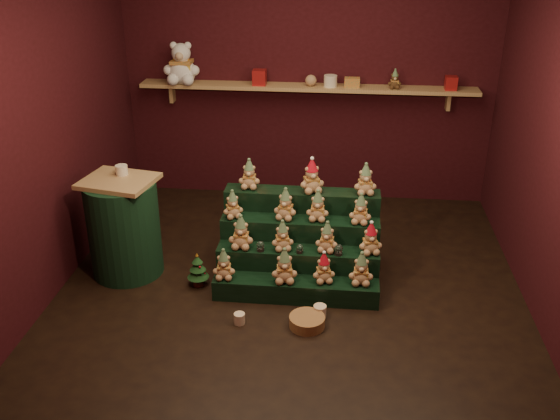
# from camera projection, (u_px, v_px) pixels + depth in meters

# --- Properties ---
(ground) EXTENTS (4.00, 4.00, 0.00)m
(ground) POSITION_uv_depth(u_px,v_px,m) (291.00, 285.00, 5.52)
(ground) COLOR black
(ground) RESTS_ON ground
(back_wall) EXTENTS (4.00, 0.10, 2.80)m
(back_wall) POSITION_uv_depth(u_px,v_px,m) (308.00, 74.00, 6.76)
(back_wall) COLOR black
(back_wall) RESTS_ON ground
(front_wall) EXTENTS (4.00, 0.10, 2.80)m
(front_wall) POSITION_uv_depth(u_px,v_px,m) (257.00, 264.00, 3.08)
(front_wall) COLOR black
(front_wall) RESTS_ON ground
(left_wall) EXTENTS (0.10, 4.00, 2.80)m
(left_wall) POSITION_uv_depth(u_px,v_px,m) (44.00, 125.00, 5.11)
(left_wall) COLOR black
(left_wall) RESTS_ON ground
(back_shelf) EXTENTS (3.60, 0.26, 0.24)m
(back_shelf) POSITION_uv_depth(u_px,v_px,m) (307.00, 88.00, 6.65)
(back_shelf) COLOR tan
(back_shelf) RESTS_ON ground
(riser_tier_front) EXTENTS (1.40, 0.22, 0.18)m
(riser_tier_front) POSITION_uv_depth(u_px,v_px,m) (296.00, 290.00, 5.28)
(riser_tier_front) COLOR black
(riser_tier_front) RESTS_ON ground
(riser_tier_midfront) EXTENTS (1.40, 0.22, 0.36)m
(riser_tier_midfront) POSITION_uv_depth(u_px,v_px,m) (298.00, 267.00, 5.44)
(riser_tier_midfront) COLOR black
(riser_tier_midfront) RESTS_ON ground
(riser_tier_midback) EXTENTS (1.40, 0.22, 0.54)m
(riser_tier_midback) POSITION_uv_depth(u_px,v_px,m) (300.00, 246.00, 5.60)
(riser_tier_midback) COLOR black
(riser_tier_midback) RESTS_ON ground
(riser_tier_back) EXTENTS (1.40, 0.22, 0.72)m
(riser_tier_back) POSITION_uv_depth(u_px,v_px,m) (302.00, 226.00, 5.76)
(riser_tier_back) COLOR black
(riser_tier_back) RESTS_ON ground
(teddy_0) EXTENTS (0.20, 0.19, 0.26)m
(teddy_0) POSITION_uv_depth(u_px,v_px,m) (224.00, 264.00, 5.23)
(teddy_0) COLOR #A57C5C
(teddy_0) RESTS_ON riser_tier_front
(teddy_1) EXTENTS (0.24, 0.22, 0.30)m
(teddy_1) POSITION_uv_depth(u_px,v_px,m) (284.00, 266.00, 5.17)
(teddy_1) COLOR #A57C5C
(teddy_1) RESTS_ON riser_tier_front
(teddy_2) EXTENTS (0.22, 0.21, 0.26)m
(teddy_2) POSITION_uv_depth(u_px,v_px,m) (324.00, 268.00, 5.18)
(teddy_2) COLOR #A57C5C
(teddy_2) RESTS_ON riser_tier_front
(teddy_3) EXTENTS (0.21, 0.19, 0.28)m
(teddy_3) POSITION_uv_depth(u_px,v_px,m) (361.00, 268.00, 5.14)
(teddy_3) COLOR #A57C5C
(teddy_3) RESTS_ON riser_tier_front
(teddy_4) EXTENTS (0.21, 0.19, 0.30)m
(teddy_4) POSITION_uv_depth(u_px,v_px,m) (241.00, 232.00, 5.33)
(teddy_4) COLOR #A57C5C
(teddy_4) RESTS_ON riser_tier_midfront
(teddy_5) EXTENTS (0.22, 0.21, 0.26)m
(teddy_5) POSITION_uv_depth(u_px,v_px,m) (282.00, 235.00, 5.31)
(teddy_5) COLOR #A57C5C
(teddy_5) RESTS_ON riser_tier_midfront
(teddy_6) EXTENTS (0.21, 0.19, 0.27)m
(teddy_6) POSITION_uv_depth(u_px,v_px,m) (327.00, 237.00, 5.28)
(teddy_6) COLOR #A57C5C
(teddy_6) RESTS_ON riser_tier_midfront
(teddy_7) EXTENTS (0.23, 0.22, 0.28)m
(teddy_7) POSITION_uv_depth(u_px,v_px,m) (371.00, 238.00, 5.25)
(teddy_7) COLOR #A57C5C
(teddy_7) RESTS_ON riser_tier_midfront
(teddy_8) EXTENTS (0.23, 0.22, 0.25)m
(teddy_8) POSITION_uv_depth(u_px,v_px,m) (233.00, 204.00, 5.47)
(teddy_8) COLOR #A57C5C
(teddy_8) RESTS_ON riser_tier_midback
(teddy_9) EXTENTS (0.23, 0.22, 0.28)m
(teddy_9) POSITION_uv_depth(u_px,v_px,m) (286.00, 204.00, 5.44)
(teddy_9) COLOR #A57C5C
(teddy_9) RESTS_ON riser_tier_midback
(teddy_10) EXTENTS (0.20, 0.18, 0.27)m
(teddy_10) POSITION_uv_depth(u_px,v_px,m) (318.00, 206.00, 5.42)
(teddy_10) COLOR #A57C5C
(teddy_10) RESTS_ON riser_tier_midback
(teddy_11) EXTENTS (0.21, 0.20, 0.27)m
(teddy_11) POSITION_uv_depth(u_px,v_px,m) (361.00, 209.00, 5.36)
(teddy_11) COLOR #A57C5C
(teddy_11) RESTS_ON riser_tier_midback
(teddy_12) EXTENTS (0.20, 0.18, 0.27)m
(teddy_12) POSITION_uv_depth(u_px,v_px,m) (249.00, 174.00, 5.60)
(teddy_12) COLOR #A57C5C
(teddy_12) RESTS_ON riser_tier_back
(teddy_13) EXTENTS (0.27, 0.26, 0.30)m
(teddy_13) POSITION_uv_depth(u_px,v_px,m) (312.00, 176.00, 5.52)
(teddy_13) COLOR #A57C5C
(teddy_13) RESTS_ON riser_tier_back
(teddy_14) EXTENTS (0.22, 0.21, 0.28)m
(teddy_14) POSITION_uv_depth(u_px,v_px,m) (365.00, 179.00, 5.48)
(teddy_14) COLOR #A57C5C
(teddy_14) RESTS_ON riser_tier_back
(snow_globe_a) EXTENTS (0.07, 0.07, 0.09)m
(snow_globe_a) POSITION_uv_depth(u_px,v_px,m) (260.00, 246.00, 5.32)
(snow_globe_a) COLOR black
(snow_globe_a) RESTS_ON riser_tier_midfront
(snow_globe_b) EXTENTS (0.06, 0.06, 0.08)m
(snow_globe_b) POSITION_uv_depth(u_px,v_px,m) (300.00, 249.00, 5.29)
(snow_globe_b) COLOR black
(snow_globe_b) RESTS_ON riser_tier_midfront
(snow_globe_c) EXTENTS (0.07, 0.07, 0.09)m
(snow_globe_c) POSITION_uv_depth(u_px,v_px,m) (339.00, 250.00, 5.25)
(snow_globe_c) COLOR black
(snow_globe_c) RESTS_ON riser_tier_midfront
(side_table) EXTENTS (0.68, 0.64, 0.91)m
(side_table) POSITION_uv_depth(u_px,v_px,m) (124.00, 227.00, 5.54)
(side_table) COLOR tan
(side_table) RESTS_ON ground
(table_ornament) EXTENTS (0.11, 0.11, 0.09)m
(table_ornament) POSITION_uv_depth(u_px,v_px,m) (122.00, 170.00, 5.41)
(table_ornament) COLOR beige
(table_ornament) RESTS_ON side_table
(mini_christmas_tree) EXTENTS (0.19, 0.19, 0.33)m
(mini_christmas_tree) POSITION_uv_depth(u_px,v_px,m) (198.00, 270.00, 5.44)
(mini_christmas_tree) COLOR #4D261B
(mini_christmas_tree) RESTS_ON ground
(mug_left) EXTENTS (0.09, 0.09, 0.09)m
(mug_left) POSITION_uv_depth(u_px,v_px,m) (239.00, 318.00, 4.98)
(mug_left) COLOR beige
(mug_left) RESTS_ON ground
(mug_right) EXTENTS (0.11, 0.11, 0.11)m
(mug_right) POSITION_uv_depth(u_px,v_px,m) (320.00, 311.00, 5.05)
(mug_right) COLOR beige
(mug_right) RESTS_ON ground
(wicker_basket) EXTENTS (0.29, 0.29, 0.09)m
(wicker_basket) POSITION_uv_depth(u_px,v_px,m) (307.00, 321.00, 4.94)
(wicker_basket) COLOR #9F6A40
(wicker_basket) RESTS_ON ground
(white_bear) EXTENTS (0.40, 0.36, 0.55)m
(white_bear) POSITION_uv_depth(u_px,v_px,m) (181.00, 57.00, 6.62)
(white_bear) COLOR white
(white_bear) RESTS_ON back_shelf
(brown_bear) EXTENTS (0.15, 0.14, 0.20)m
(brown_bear) POSITION_uv_depth(u_px,v_px,m) (395.00, 79.00, 6.48)
(brown_bear) COLOR #4A3018
(brown_bear) RESTS_ON back_shelf
(gift_tin_red_a) EXTENTS (0.14, 0.14, 0.16)m
(gift_tin_red_a) POSITION_uv_depth(u_px,v_px,m) (259.00, 77.00, 6.63)
(gift_tin_red_a) COLOR #A71A19
(gift_tin_red_a) RESTS_ON back_shelf
(gift_tin_cream) EXTENTS (0.14, 0.14, 0.12)m
(gift_tin_cream) POSITION_uv_depth(u_px,v_px,m) (330.00, 81.00, 6.57)
(gift_tin_cream) COLOR beige
(gift_tin_cream) RESTS_ON back_shelf
(gift_tin_red_b) EXTENTS (0.12, 0.12, 0.14)m
(gift_tin_red_b) POSITION_uv_depth(u_px,v_px,m) (451.00, 83.00, 6.45)
(gift_tin_red_b) COLOR #A71A19
(gift_tin_red_b) RESTS_ON back_shelf
(shelf_plush_ball) EXTENTS (0.12, 0.12, 0.12)m
(shelf_plush_ball) POSITION_uv_depth(u_px,v_px,m) (311.00, 80.00, 6.59)
(shelf_plush_ball) COLOR #A57C5C
(shelf_plush_ball) RESTS_ON back_shelf
(scarf_gift_box) EXTENTS (0.16, 0.10, 0.10)m
(scarf_gift_box) POSITION_uv_depth(u_px,v_px,m) (352.00, 82.00, 6.55)
(scarf_gift_box) COLOR orange
(scarf_gift_box) RESTS_ON back_shelf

